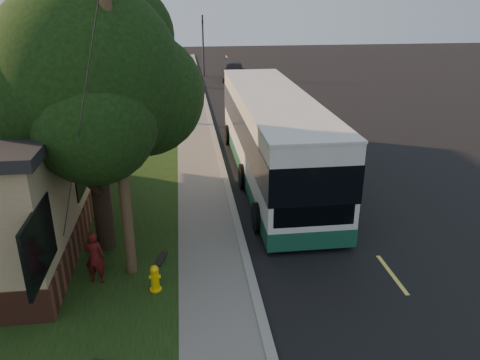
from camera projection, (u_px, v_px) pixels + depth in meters
name	position (u px, v px, depth m)	size (l,w,h in m)	color
ground	(252.00, 285.00, 12.77)	(120.00, 120.00, 0.00)	black
road	(304.00, 158.00, 22.43)	(8.00, 80.00, 0.01)	black
curb	(221.00, 161.00, 21.95)	(0.25, 80.00, 0.12)	gray
sidewalk	(199.00, 162.00, 21.84)	(2.00, 80.00, 0.08)	slate
grass_verge	(123.00, 165.00, 21.44)	(5.00, 80.00, 0.07)	black
fire_hydrant	(155.00, 278.00, 12.31)	(0.32, 0.32, 0.74)	yellow
utility_pole	(116.00, 114.00, 11.57)	(2.86, 3.21, 9.07)	#473321
leafy_tree	(89.00, 81.00, 12.79)	(6.30, 6.00, 7.80)	black
bare_tree_near	(151.00, 86.00, 28.12)	(1.38, 1.21, 4.31)	black
bare_tree_far	(164.00, 61.00, 39.27)	(1.38, 1.21, 4.03)	black
traffic_signal	(203.00, 42.00, 42.92)	(0.18, 0.22, 5.50)	#2D2D30
transit_bus	(273.00, 134.00, 19.53)	(3.05, 13.22, 3.57)	silver
skateboarder	(95.00, 257.00, 12.52)	(0.55, 0.36, 1.52)	#4F100F
skateboard_main	(161.00, 259.00, 13.78)	(0.37, 0.82, 0.07)	black
dumpster	(6.00, 159.00, 20.12)	(1.85, 1.59, 1.42)	#13311E
distant_car	(234.00, 71.00, 42.14)	(1.94, 4.83, 1.64)	black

